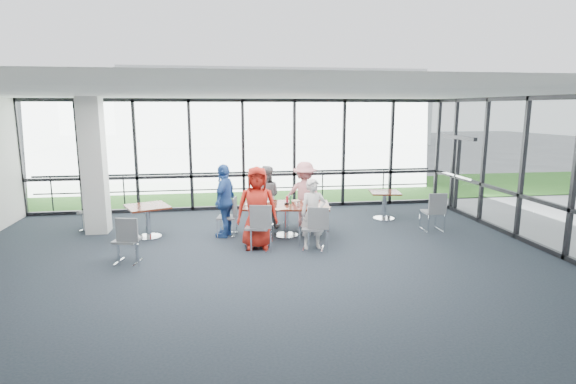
{
  "coord_description": "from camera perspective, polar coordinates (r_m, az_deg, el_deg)",
  "views": [
    {
      "loc": [
        -0.68,
        -8.02,
        2.95
      ],
      "look_at": [
        0.81,
        1.68,
        1.1
      ],
      "focal_mm": 28.0,
      "sensor_mm": 36.0,
      "label": 1
    }
  ],
  "objects": [
    {
      "name": "floor",
      "position": [
        8.58,
        -3.67,
        -9.54
      ],
      "size": [
        12.0,
        10.0,
        0.02
      ],
      "primitive_type": "cube",
      "color": "#1B232B",
      "rests_on": "ground"
    },
    {
      "name": "ceiling",
      "position": [
        8.05,
        -3.95,
        12.42
      ],
      "size": [
        12.0,
        10.0,
        0.04
      ],
      "primitive_type": "cube",
      "color": "white",
      "rests_on": "ground"
    },
    {
      "name": "wall_front",
      "position": [
        3.38,
        3.75,
        -12.96
      ],
      "size": [
        12.0,
        0.1,
        3.2
      ],
      "primitive_type": "cube",
      "color": "silver",
      "rests_on": "ground"
    },
    {
      "name": "curtain_wall_back",
      "position": [
        13.11,
        -5.7,
        4.72
      ],
      "size": [
        12.0,
        0.1,
        3.2
      ],
      "primitive_type": "cube",
      "color": "white",
      "rests_on": "ground"
    },
    {
      "name": "curtain_wall_right",
      "position": [
        10.53,
        30.82,
        1.79
      ],
      "size": [
        0.1,
        10.0,
        3.2
      ],
      "primitive_type": "cube",
      "color": "white",
      "rests_on": "ground"
    },
    {
      "name": "exit_door",
      "position": [
        13.67,
        20.67,
        2.0
      ],
      "size": [
        0.12,
        1.6,
        2.1
      ],
      "primitive_type": "cube",
      "color": "black",
      "rests_on": "ground"
    },
    {
      "name": "structural_column",
      "position": [
        11.48,
        -23.4,
        3.04
      ],
      "size": [
        0.5,
        0.5,
        3.2
      ],
      "primitive_type": "cube",
      "color": "silver",
      "rests_on": "ground"
    },
    {
      "name": "apron",
      "position": [
        18.28,
        -6.46,
        1.27
      ],
      "size": [
        80.0,
        70.0,
        0.02
      ],
      "primitive_type": "cube",
      "color": "slate",
      "rests_on": "ground"
    },
    {
      "name": "grass_strip",
      "position": [
        16.3,
        -6.17,
        0.23
      ],
      "size": [
        80.0,
        5.0,
        0.01
      ],
      "primitive_type": "cube",
      "color": "#235A1B",
      "rests_on": "ground"
    },
    {
      "name": "hangar_main",
      "position": [
        40.29,
        -2.07,
        10.76
      ],
      "size": [
        24.0,
        10.0,
        6.0
      ],
      "primitive_type": "cube",
      "color": "silver",
      "rests_on": "ground"
    },
    {
      "name": "guard_rail",
      "position": [
        13.86,
        -5.75,
        0.44
      ],
      "size": [
        12.0,
        0.06,
        0.06
      ],
      "primitive_type": "cylinder",
      "rotation": [
        0.0,
        1.57,
        0.0
      ],
      "color": "#2D2D33",
      "rests_on": "ground"
    },
    {
      "name": "main_table",
      "position": [
        10.37,
        -0.25,
        -2.25
      ],
      "size": [
        2.12,
        1.41,
        0.75
      ],
      "rotation": [
        0.0,
        0.0,
        -0.17
      ],
      "color": "#3E0F0C",
      "rests_on": "ground"
    },
    {
      "name": "side_table_left",
      "position": [
        10.74,
        -17.4,
        -2.26
      ],
      "size": [
        1.16,
        1.16,
        0.75
      ],
      "rotation": [
        0.0,
        0.0,
        0.4
      ],
      "color": "#3E0F0C",
      "rests_on": "ground"
    },
    {
      "name": "side_table_right",
      "position": [
        12.24,
        12.16,
        -0.56
      ],
      "size": [
        0.88,
        0.88,
        0.75
      ],
      "rotation": [
        0.0,
        0.0,
        -0.17
      ],
      "color": "#3E0F0C",
      "rests_on": "ground"
    },
    {
      "name": "diner_near_left",
      "position": [
        9.47,
        -3.95,
        -2.0
      ],
      "size": [
        0.88,
        0.59,
        1.75
      ],
      "primitive_type": "imported",
      "rotation": [
        0.0,
        0.0,
        -0.04
      ],
      "color": "#B01E13",
      "rests_on": "ground"
    },
    {
      "name": "diner_near_right",
      "position": [
        9.47,
        3.2,
        -2.79
      ],
      "size": [
        0.56,
        0.42,
        1.5
      ],
      "primitive_type": "imported",
      "rotation": [
        0.0,
        0.0,
        0.03
      ],
      "color": "silver",
      "rests_on": "ground"
    },
    {
      "name": "diner_far_left",
      "position": [
        11.16,
        -2.86,
        -0.59
      ],
      "size": [
        0.83,
        0.6,
        1.54
      ],
      "primitive_type": "imported",
      "rotation": [
        0.0,
        0.0,
        2.95
      ],
      "color": "slate",
      "rests_on": "ground"
    },
    {
      "name": "diner_far_right",
      "position": [
        11.15,
        2.12,
        -0.34
      ],
      "size": [
        1.19,
        0.9,
        1.64
      ],
      "primitive_type": "imported",
      "rotation": [
        0.0,
        0.0,
        2.76
      ],
      "color": "#D27E82",
      "rests_on": "ground"
    },
    {
      "name": "diner_end",
      "position": [
        10.42,
        -8.02,
        -1.09
      ],
      "size": [
        0.87,
        1.12,
        1.69
      ],
      "primitive_type": "imported",
      "rotation": [
        0.0,
        0.0,
        -1.96
      ],
      "color": "#2B55A2",
      "rests_on": "ground"
    },
    {
      "name": "chair_main_nl",
      "position": [
        9.45,
        -3.89,
        -4.47
      ],
      "size": [
        0.57,
        0.57,
        0.97
      ],
      "primitive_type": null,
      "rotation": [
        0.0,
        0.0,
        -0.24
      ],
      "color": "slate",
      "rests_on": "ground"
    },
    {
      "name": "chair_main_nr",
      "position": [
        9.46,
        3.24,
        -4.61
      ],
      "size": [
        0.56,
        0.56,
        0.92
      ],
      "primitive_type": null,
      "rotation": [
        0.0,
        0.0,
        -0.3
      ],
      "color": "slate",
      "rests_on": "ground"
    },
    {
      "name": "chair_main_fl",
      "position": [
        11.42,
        -2.84,
        -2.1
      ],
      "size": [
        0.55,
        0.55,
        0.85
      ],
      "primitive_type": null,
      "rotation": [
        0.0,
        0.0,
        2.74
      ],
      "color": "slate",
      "rests_on": "ground"
    },
    {
      "name": "chair_main_fr",
      "position": [
        11.29,
        2.83,
        -2.03
      ],
      "size": [
        0.47,
        0.47,
        0.94
      ],
      "primitive_type": null,
      "rotation": [
        0.0,
        0.0,
        3.16
      ],
      "color": "slate",
      "rests_on": "ground"
    },
    {
      "name": "chair_main_end",
      "position": [
        10.58,
        -7.76,
        -3.19
      ],
      "size": [
        0.5,
        0.5,
        0.87
      ],
      "primitive_type": null,
      "rotation": [
        0.0,
        0.0,
        -1.78
      ],
      "color": "slate",
      "rests_on": "ground"
    },
    {
      "name": "chair_spare_la",
      "position": [
        9.16,
        -19.77,
        -5.79
      ],
      "size": [
        0.54,
        0.54,
        0.91
      ],
      "primitive_type": null,
      "rotation": [
        0.0,
        0.0,
        -0.25
      ],
      "color": "slate",
      "rests_on": "ground"
    },
    {
      "name": "chair_spare_lb",
      "position": [
        11.92,
        -23.81,
        -2.3
      ],
      "size": [
        0.54,
        0.54,
        0.92
      ],
      "primitive_type": null,
      "rotation": [
        0.0,
        0.0,
        2.92
      ],
      "color": "slate",
      "rests_on": "ground"
    },
    {
      "name": "chair_spare_r",
      "position": [
        11.4,
        17.89,
        -2.43
      ],
      "size": [
        0.48,
        0.48,
        0.94
      ],
      "primitive_type": null,
      "rotation": [
        0.0,
        0.0,
        -0.05
      ],
      "color": "slate",
      "rests_on": "ground"
    },
    {
      "name": "plate_nl",
      "position": [
        10.02,
        -3.44,
        -1.98
      ],
      "size": [
        0.29,
        0.29,
        0.01
      ],
      "primitive_type": "cylinder",
      "color": "white",
      "rests_on": "main_table"
    },
    {
      "name": "plate_nr",
      "position": [
        10.04,
        3.11,
        -1.96
      ],
      "size": [
        0.24,
        0.24,
        0.01
      ],
      "primitive_type": "cylinder",
      "color": "white",
      "rests_on": "main_table"
    },
    {
      "name": "plate_fl",
      "position": [
        10.67,
        -3.06,
        -1.2
      ],
      "size": [
        0.25,
        0.25,
        0.01
      ],
      "primitive_type": "cylinder",
      "color": "white",
      "rests_on": "main_table"
    },
    {
      "name": "plate_fr",
      "position": [
        10.64,
        2.58,
        -1.23
      ],
      "size": [
        0.26,
        0.26,
        0.01
      ],
      "primitive_type": "cylinder",
      "color": "white",
      "rests_on": "main_table"
    },
    {
      "name": "plate_end",
      "position": [
        10.37,
        -4.84,
        -1.57
      ],
      "size": [
        0.24,
        0.24,
        0.01
      ],
      "primitive_type": "cylinder",
      "color": "white",
      "rests_on": "main_table"
    },
    {
      "name": "tumbler_a",
      "position": [
        10.11,
        -1.9,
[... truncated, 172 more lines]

